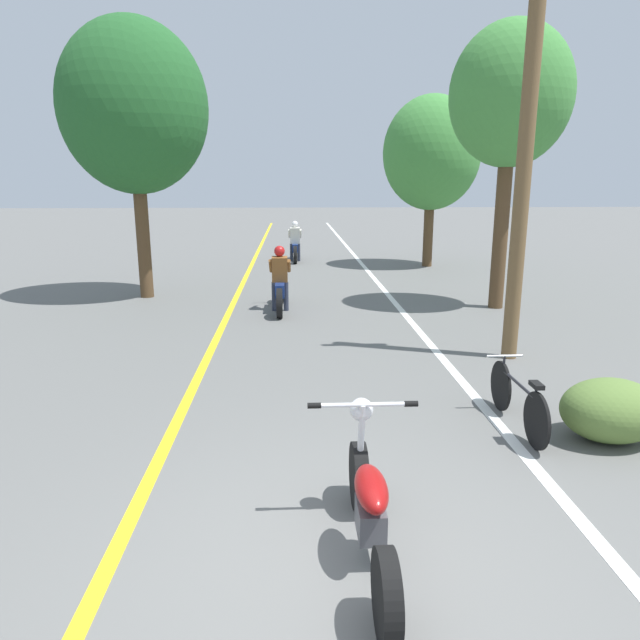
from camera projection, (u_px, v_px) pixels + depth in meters
name	position (u px, v px, depth m)	size (l,w,h in m)	color
ground_plane	(337.00, 571.00, 4.19)	(120.00, 120.00, 0.00)	#60605E
lane_stripe_center	(242.00, 284.00, 15.88)	(0.14, 48.00, 0.01)	yellow
lane_stripe_edge	(378.00, 283.00, 16.06)	(0.14, 48.00, 0.01)	white
utility_pole	(525.00, 155.00, 8.55)	(1.10, 0.24, 6.17)	brown
roadside_tree_right_near	(511.00, 98.00, 11.90)	(2.57, 2.32, 6.03)	#513A23
roadside_tree_right_far	(432.00, 154.00, 18.42)	(3.16, 2.84, 5.50)	#513A23
roadside_tree_left	(134.00, 108.00, 13.11)	(3.41, 3.07, 6.41)	#513A23
roadside_bush	(611.00, 410.00, 6.24)	(1.10, 0.88, 0.70)	#5B7A38
motorcycle_foreground	(370.00, 507.00, 4.28)	(0.90, 2.07, 1.05)	black
motorcycle_rider_lead	(280.00, 286.00, 12.58)	(0.50, 2.14, 1.43)	black
motorcycle_rider_far	(295.00, 246.00, 20.39)	(0.50, 1.97, 1.42)	black
bicycle_parked	(518.00, 400.00, 6.57)	(0.44, 1.70, 0.73)	black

